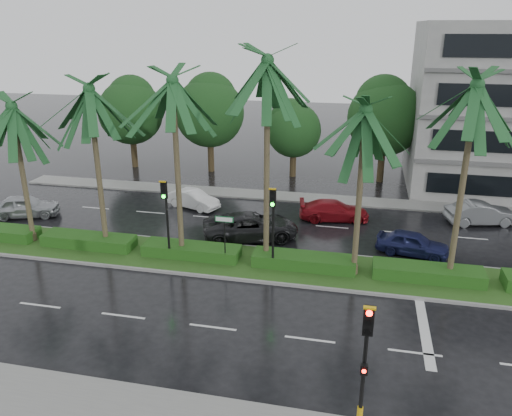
% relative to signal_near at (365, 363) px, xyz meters
% --- Properties ---
extents(ground, '(120.00, 120.00, 0.00)m').
position_rel_signal_near_xyz_m(ground, '(-6.00, 9.39, -2.50)').
color(ground, black).
rests_on(ground, ground).
extents(far_sidewalk, '(40.00, 2.00, 0.12)m').
position_rel_signal_near_xyz_m(far_sidewalk, '(-6.00, 21.39, -2.44)').
color(far_sidewalk, slate).
rests_on(far_sidewalk, ground).
extents(median, '(36.00, 4.00, 0.15)m').
position_rel_signal_near_xyz_m(median, '(-6.00, 10.39, -2.42)').
color(median, gray).
rests_on(median, ground).
extents(hedge, '(35.20, 1.40, 0.60)m').
position_rel_signal_near_xyz_m(hedge, '(-6.00, 10.39, -2.05)').
color(hedge, '#1B4914').
rests_on(hedge, median).
extents(lane_markings, '(34.00, 13.06, 0.01)m').
position_rel_signal_near_xyz_m(lane_markings, '(-2.96, 8.96, -2.50)').
color(lane_markings, silver).
rests_on(lane_markings, ground).
extents(palm_row, '(26.30, 4.20, 10.86)m').
position_rel_signal_near_xyz_m(palm_row, '(-7.24, 10.41, 5.74)').
color(palm_row, '#453B28').
rests_on(palm_row, median).
extents(signal_near, '(0.34, 0.45, 4.36)m').
position_rel_signal_near_xyz_m(signal_near, '(0.00, 0.00, 0.00)').
color(signal_near, black).
rests_on(signal_near, near_sidewalk).
extents(signal_median_left, '(0.34, 0.42, 4.36)m').
position_rel_signal_near_xyz_m(signal_median_left, '(-10.00, 9.69, 0.49)').
color(signal_median_left, black).
rests_on(signal_median_left, median).
extents(signal_median_right, '(0.34, 0.42, 4.36)m').
position_rel_signal_near_xyz_m(signal_median_right, '(-4.50, 9.69, 0.49)').
color(signal_median_right, black).
rests_on(signal_median_right, median).
extents(street_sign, '(0.95, 0.09, 2.60)m').
position_rel_signal_near_xyz_m(street_sign, '(-7.00, 9.87, -0.38)').
color(street_sign, black).
rests_on(street_sign, median).
extents(bg_trees, '(33.07, 5.74, 8.29)m').
position_rel_signal_near_xyz_m(bg_trees, '(-7.07, 26.98, 2.47)').
color(bg_trees, '#322817').
rests_on(bg_trees, ground).
extents(car_silver, '(3.07, 4.56, 1.44)m').
position_rel_signal_near_xyz_m(car_silver, '(-21.57, 13.97, -1.78)').
color(car_silver, '#A3A6AB').
rests_on(car_silver, ground).
extents(car_white, '(2.52, 3.96, 1.23)m').
position_rel_signal_near_xyz_m(car_white, '(-11.50, 17.90, -1.89)').
color(car_white, silver).
rests_on(car_white, ground).
extents(car_darkgrey, '(4.35, 6.06, 1.53)m').
position_rel_signal_near_xyz_m(car_darkgrey, '(-6.50, 13.60, -1.74)').
color(car_darkgrey, black).
rests_on(car_darkgrey, ground).
extents(car_red, '(2.47, 4.62, 1.27)m').
position_rel_signal_near_xyz_m(car_red, '(-2.00, 17.67, -1.87)').
color(car_red, maroon).
rests_on(car_red, ground).
extents(car_blue, '(2.30, 4.04, 1.30)m').
position_rel_signal_near_xyz_m(car_blue, '(2.50, 13.39, -1.86)').
color(car_blue, '#1A1F4F').
rests_on(car_blue, ground).
extents(car_grey, '(2.45, 4.51, 1.41)m').
position_rel_signal_near_xyz_m(car_grey, '(7.00, 18.91, -1.80)').
color(car_grey, slate).
rests_on(car_grey, ground).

